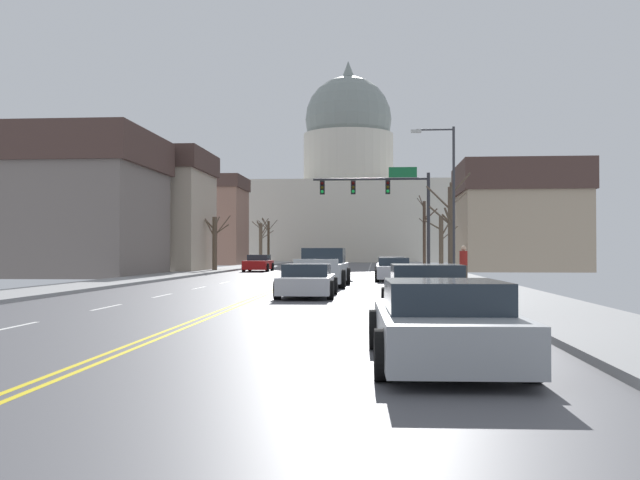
% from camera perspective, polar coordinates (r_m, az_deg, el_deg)
% --- Properties ---
extents(ground, '(20.00, 180.00, 0.20)m').
position_cam_1_polar(ground, '(33.34, -2.46, -3.57)').
color(ground, '#505055').
extents(signal_gantry, '(7.91, 0.41, 7.11)m').
position_cam_1_polar(signal_gantry, '(48.14, 5.43, 3.52)').
color(signal_gantry, '#28282D').
rests_on(signal_gantry, ground).
extents(street_lamp_right, '(2.34, 0.24, 8.08)m').
position_cam_1_polar(street_lamp_right, '(38.41, 10.28, 4.11)').
color(street_lamp_right, '#333338').
rests_on(street_lamp_right, ground).
extents(capitol_building, '(34.17, 19.54, 30.13)m').
position_cam_1_polar(capitol_building, '(106.17, 2.30, 3.61)').
color(capitol_building, beige).
rests_on(capitol_building, ground).
extents(sedan_near_00, '(2.06, 4.63, 1.23)m').
position_cam_1_polar(sedan_near_00, '(43.90, 5.77, -2.18)').
color(sedan_near_00, silver).
rests_on(sedan_near_00, ground).
extents(sedan_near_01, '(1.99, 4.52, 1.23)m').
position_cam_1_polar(sedan_near_01, '(37.50, 5.94, -2.41)').
color(sedan_near_01, silver).
rests_on(sedan_near_01, ground).
extents(pickup_truck_near_02, '(2.39, 5.55, 1.71)m').
position_cam_1_polar(pickup_truck_near_02, '(31.70, 0.21, -2.37)').
color(pickup_truck_near_02, '#ADB2B7').
rests_on(pickup_truck_near_02, ground).
extents(sedan_near_03, '(1.99, 4.48, 1.14)m').
position_cam_1_polar(sedan_near_03, '(24.36, -1.03, -3.33)').
color(sedan_near_03, silver).
rests_on(sedan_near_03, ground).
extents(sedan_near_04, '(2.07, 4.29, 1.27)m').
position_cam_1_polar(sedan_near_04, '(17.33, 8.43, -4.12)').
color(sedan_near_04, black).
rests_on(sedan_near_04, ground).
extents(sedan_near_05, '(2.11, 4.59, 1.18)m').
position_cam_1_polar(sedan_near_05, '(10.16, 9.86, -6.69)').
color(sedan_near_05, '#9EA3A8').
rests_on(sedan_near_05, ground).
extents(sedan_oncoming_00, '(2.05, 4.42, 1.28)m').
position_cam_1_polar(sedan_oncoming_00, '(55.09, -4.98, -1.90)').
color(sedan_oncoming_00, '#B71414').
rests_on(sedan_oncoming_00, ground).
extents(sedan_oncoming_01, '(2.04, 4.28, 1.16)m').
position_cam_1_polar(sedan_oncoming_01, '(68.27, -0.47, -1.75)').
color(sedan_oncoming_01, silver).
rests_on(sedan_oncoming_01, ground).
extents(flank_building_00, '(9.43, 8.00, 9.99)m').
position_cam_1_polar(flank_building_00, '(81.56, -9.36, 1.56)').
color(flank_building_00, '#8C6656').
rests_on(flank_building_00, ground).
extents(flank_building_01, '(13.60, 10.08, 8.99)m').
position_cam_1_polar(flank_building_01, '(47.82, -21.17, 2.75)').
color(flank_building_01, slate).
rests_on(flank_building_01, ground).
extents(flank_building_02, '(12.94, 8.24, 9.14)m').
position_cam_1_polar(flank_building_02, '(56.09, -15.45, 2.26)').
color(flank_building_02, '#B2A38E').
rests_on(flank_building_02, ground).
extents(flank_building_03, '(9.59, 9.60, 8.51)m').
position_cam_1_polar(flank_building_03, '(58.52, 15.71, 1.83)').
color(flank_building_03, tan).
rests_on(flank_building_03, ground).
extents(bare_tree_00, '(1.92, 2.35, 6.87)m').
position_cam_1_polar(bare_tree_00, '(68.69, 8.41, 0.69)').
color(bare_tree_00, '#423328').
rests_on(bare_tree_00, ground).
extents(bare_tree_01, '(2.20, 1.86, 4.13)m').
position_cam_1_polar(bare_tree_01, '(54.10, -8.47, -0.10)').
color(bare_tree_01, brown).
rests_on(bare_tree_01, ground).
extents(bare_tree_02, '(2.41, 2.53, 5.67)m').
position_cam_1_polar(bare_tree_02, '(39.38, 10.52, 0.91)').
color(bare_tree_02, brown).
rests_on(bare_tree_02, ground).
extents(bare_tree_03, '(2.21, 2.12, 4.92)m').
position_cam_1_polar(bare_tree_03, '(75.50, -4.79, -0.18)').
color(bare_tree_03, brown).
rests_on(bare_tree_03, ground).
extents(bare_tree_04, '(2.54, 1.88, 4.07)m').
position_cam_1_polar(bare_tree_04, '(53.57, 9.73, -0.09)').
color(bare_tree_04, brown).
rests_on(bare_tree_04, ground).
extents(bare_tree_05, '(2.32, 1.89, 5.44)m').
position_cam_1_polar(bare_tree_05, '(83.94, -4.18, -0.03)').
color(bare_tree_05, '#4C3D2D').
rests_on(bare_tree_05, ground).
extents(pedestrian_00, '(0.35, 0.34, 1.66)m').
position_cam_1_polar(pedestrian_00, '(30.76, 11.48, -1.83)').
color(pedestrian_00, '#4C4238').
rests_on(pedestrian_00, ground).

